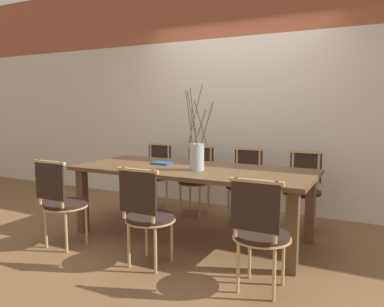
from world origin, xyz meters
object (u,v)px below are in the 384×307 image
Objects in this scene: book_stack at (163,163)px; dining_table at (192,176)px; chair_far_center at (244,182)px; vase_centerpiece at (197,155)px; chair_near_center at (260,230)px.

dining_table is at bearing -12.35° from book_stack.
book_stack is (-0.70, -0.74, 0.28)m from chair_far_center.
chair_far_center is 1.03× the size of vase_centerpiece.
book_stack is at bearing 159.56° from vase_centerpiece.
vase_centerpiece is 0.57m from book_stack.
chair_far_center is at bearing 112.65° from chair_near_center.
dining_table is 2.91× the size of vase_centerpiece.
chair_far_center is (0.29, 0.83, -0.18)m from dining_table.
vase_centerpiece is 3.79× the size of book_stack.
chair_far_center is 1.04m from vase_centerpiece.
vase_centerpiece reaches higher than chair_far_center.
vase_centerpiece is at bearing 78.93° from chair_far_center.
book_stack reaches higher than dining_table.
vase_centerpiece reaches higher than book_stack.
book_stack is at bearing 46.60° from chair_far_center.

